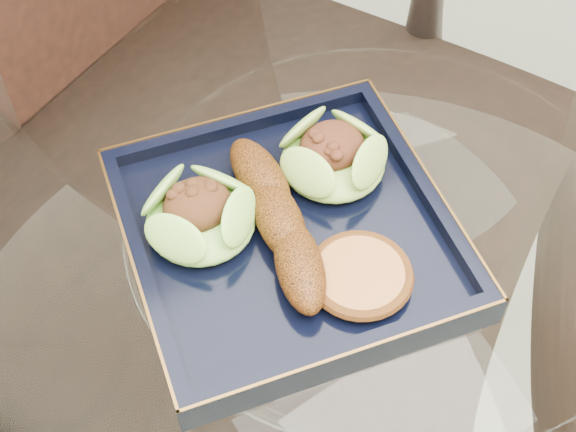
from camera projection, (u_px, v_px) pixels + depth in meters
dining_table at (365, 347)px, 0.83m from camera, size 1.13×1.13×0.77m
dining_chair at (235, 175)px, 1.03m from camera, size 0.57×0.57×0.99m
navy_plate at (288, 237)px, 0.70m from camera, size 0.32×0.32×0.02m
lettuce_wrap_left at (200, 217)px, 0.68m from camera, size 0.11×0.11×0.03m
lettuce_wrap_right at (333, 158)px, 0.72m from camera, size 0.10×0.10×0.03m
roasted_plantain at (279, 219)px, 0.67m from camera, size 0.08×0.19×0.03m
crumb_patty at (360, 276)px, 0.65m from camera, size 0.10×0.10×0.01m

